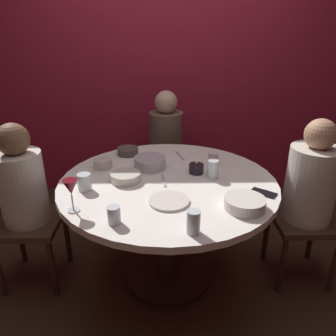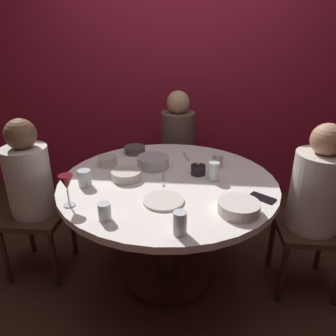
{
  "view_description": "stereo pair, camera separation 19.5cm",
  "coord_description": "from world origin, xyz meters",
  "px_view_note": "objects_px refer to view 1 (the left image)",
  "views": [
    {
      "loc": [
        -0.03,
        -1.79,
        1.61
      ],
      "look_at": [
        0.0,
        0.0,
        0.83
      ],
      "focal_mm": 34.28,
      "sensor_mm": 36.0,
      "label": 1
    },
    {
      "loc": [
        0.16,
        -1.78,
        1.61
      ],
      "look_at": [
        0.0,
        0.0,
        0.83
      ],
      "focal_mm": 34.28,
      "sensor_mm": 36.0,
      "label": 2
    }
  ],
  "objects_px": {
    "seated_diner_right": "(310,186)",
    "bowl_sauce_side": "(103,164)",
    "cup_center_front": "(213,169)",
    "cup_far_edge": "(213,158)",
    "bowl_salad_center": "(126,177)",
    "bowl_rice_portion": "(128,151)",
    "dining_table": "(168,202)",
    "seated_diner_back": "(166,139)",
    "bowl_small_white": "(245,203)",
    "wine_glass": "(71,189)",
    "seated_diner_left": "(23,189)",
    "cell_phone": "(263,193)",
    "dinner_plate": "(169,201)",
    "bowl_serving_large": "(150,162)",
    "cup_by_right_diner": "(114,215)",
    "candle_holder": "(196,168)",
    "cup_near_candle": "(193,222)",
    "cup_by_left_diner": "(84,182)"
  },
  "relations": [
    {
      "from": "seated_diner_back",
      "to": "bowl_small_white",
      "type": "bearing_deg",
      "value": 16.74
    },
    {
      "from": "seated_diner_back",
      "to": "cup_by_right_diner",
      "type": "relative_size",
      "value": 12.64
    },
    {
      "from": "wine_glass",
      "to": "cell_phone",
      "type": "relative_size",
      "value": 1.26
    },
    {
      "from": "bowl_serving_large",
      "to": "cup_by_right_diner",
      "type": "xyz_separation_m",
      "value": [
        -0.15,
        -0.67,
        0.01
      ]
    },
    {
      "from": "bowl_serving_large",
      "to": "bowl_rice_portion",
      "type": "height_order",
      "value": "bowl_serving_large"
    },
    {
      "from": "bowl_small_white",
      "to": "cup_far_edge",
      "type": "height_order",
      "value": "cup_far_edge"
    },
    {
      "from": "cell_phone",
      "to": "cup_center_front",
      "type": "height_order",
      "value": "cup_center_front"
    },
    {
      "from": "dinner_plate",
      "to": "cup_near_candle",
      "type": "height_order",
      "value": "cup_near_candle"
    },
    {
      "from": "bowl_sauce_side",
      "to": "cup_near_candle",
      "type": "distance_m",
      "value": 0.93
    },
    {
      "from": "bowl_sauce_side",
      "to": "wine_glass",
      "type": "bearing_deg",
      "value": -96.19
    },
    {
      "from": "seated_diner_left",
      "to": "cell_phone",
      "type": "height_order",
      "value": "seated_diner_left"
    },
    {
      "from": "dinner_plate",
      "to": "seated_diner_back",
      "type": "bearing_deg",
      "value": 90.12
    },
    {
      "from": "seated_diner_left",
      "to": "cup_center_front",
      "type": "height_order",
      "value": "seated_diner_left"
    },
    {
      "from": "seated_diner_left",
      "to": "dinner_plate",
      "type": "xyz_separation_m",
      "value": [
        0.91,
        -0.27,
        0.06
      ]
    },
    {
      "from": "bowl_serving_large",
      "to": "bowl_small_white",
      "type": "bearing_deg",
      "value": -46.69
    },
    {
      "from": "seated_diner_left",
      "to": "cup_near_candle",
      "type": "bearing_deg",
      "value": -28.98
    },
    {
      "from": "dining_table",
      "to": "bowl_serving_large",
      "type": "height_order",
      "value": "bowl_serving_large"
    },
    {
      "from": "dining_table",
      "to": "candle_holder",
      "type": "xyz_separation_m",
      "value": [
        0.18,
        0.1,
        0.18
      ]
    },
    {
      "from": "bowl_rice_portion",
      "to": "cup_far_edge",
      "type": "xyz_separation_m",
      "value": [
        0.6,
        -0.21,
        0.02
      ]
    },
    {
      "from": "wine_glass",
      "to": "bowl_rice_portion",
      "type": "bearing_deg",
      "value": 75.9
    },
    {
      "from": "cup_by_left_diner",
      "to": "cup_by_right_diner",
      "type": "relative_size",
      "value": 1.11
    },
    {
      "from": "bowl_salad_center",
      "to": "bowl_rice_portion",
      "type": "distance_m",
      "value": 0.45
    },
    {
      "from": "seated_diner_right",
      "to": "cup_far_edge",
      "type": "height_order",
      "value": "seated_diner_right"
    },
    {
      "from": "cup_by_right_diner",
      "to": "cup_center_front",
      "type": "distance_m",
      "value": 0.74
    },
    {
      "from": "wine_glass",
      "to": "cup_by_right_diner",
      "type": "height_order",
      "value": "wine_glass"
    },
    {
      "from": "cell_phone",
      "to": "dinner_plate",
      "type": "bearing_deg",
      "value": 136.33
    },
    {
      "from": "wine_glass",
      "to": "cell_phone",
      "type": "bearing_deg",
      "value": 9.38
    },
    {
      "from": "dinner_plate",
      "to": "dining_table",
      "type": "bearing_deg",
      "value": 90.52
    },
    {
      "from": "candle_holder",
      "to": "cell_phone",
      "type": "bearing_deg",
      "value": -39.43
    },
    {
      "from": "seated_diner_right",
      "to": "bowl_salad_center",
      "type": "bearing_deg",
      "value": 0.5
    },
    {
      "from": "wine_glass",
      "to": "bowl_sauce_side",
      "type": "xyz_separation_m",
      "value": [
        0.06,
        0.55,
        -0.1
      ]
    },
    {
      "from": "wine_glass",
      "to": "cell_phone",
      "type": "xyz_separation_m",
      "value": [
        1.03,
        0.17,
        -0.12
      ]
    },
    {
      "from": "seated_diner_left",
      "to": "bowl_salad_center",
      "type": "bearing_deg",
      "value": -0.9
    },
    {
      "from": "dining_table",
      "to": "bowl_serving_large",
      "type": "bearing_deg",
      "value": 121.45
    },
    {
      "from": "seated_diner_left",
      "to": "seated_diner_right",
      "type": "relative_size",
      "value": 0.98
    },
    {
      "from": "dining_table",
      "to": "wine_glass",
      "type": "height_order",
      "value": "wine_glass"
    },
    {
      "from": "wine_glass",
      "to": "cup_near_candle",
      "type": "relative_size",
      "value": 1.54
    },
    {
      "from": "seated_diner_right",
      "to": "bowl_sauce_side",
      "type": "height_order",
      "value": "seated_diner_right"
    },
    {
      "from": "dining_table",
      "to": "seated_diner_back",
      "type": "xyz_separation_m",
      "value": [
        0.0,
        0.96,
        0.11
      ]
    },
    {
      "from": "bowl_salad_center",
      "to": "cup_center_front",
      "type": "height_order",
      "value": "cup_center_front"
    },
    {
      "from": "cup_far_edge",
      "to": "bowl_serving_large",
      "type": "bearing_deg",
      "value": -174.3
    },
    {
      "from": "bowl_salad_center",
      "to": "bowl_rice_portion",
      "type": "bearing_deg",
      "value": 93.9
    },
    {
      "from": "bowl_small_white",
      "to": "bowl_sauce_side",
      "type": "height_order",
      "value": "bowl_sauce_side"
    },
    {
      "from": "seated_diner_right",
      "to": "bowl_small_white",
      "type": "bearing_deg",
      "value": 34.49
    },
    {
      "from": "wine_glass",
      "to": "cup_far_edge",
      "type": "relative_size",
      "value": 1.93
    },
    {
      "from": "cup_center_front",
      "to": "cup_far_edge",
      "type": "xyz_separation_m",
      "value": [
        0.03,
        0.21,
        -0.01
      ]
    },
    {
      "from": "dining_table",
      "to": "cup_by_right_diner",
      "type": "xyz_separation_m",
      "value": [
        -0.27,
        -0.48,
        0.2
      ]
    },
    {
      "from": "dinner_plate",
      "to": "bowl_serving_large",
      "type": "distance_m",
      "value": 0.48
    },
    {
      "from": "seated_diner_back",
      "to": "bowl_rice_portion",
      "type": "xyz_separation_m",
      "value": [
        -0.29,
        -0.51,
        0.07
      ]
    },
    {
      "from": "seated_diner_left",
      "to": "cup_far_edge",
      "type": "height_order",
      "value": "seated_diner_left"
    }
  ]
}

